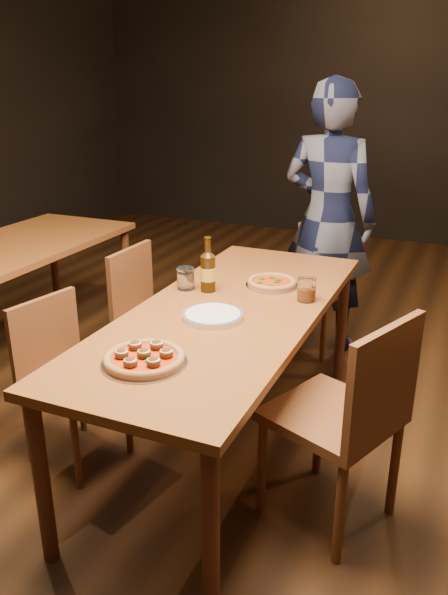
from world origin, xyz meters
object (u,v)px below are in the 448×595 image
at_px(table_main, 228,323).
at_px(water_glass, 186,278).
at_px(chair_main_sw, 162,321).
at_px(chair_end, 312,289).
at_px(pizza_margherita, 272,283).
at_px(amber_glass, 307,290).
at_px(plate_stack, 213,316).
at_px(chair_main_e, 332,413).
at_px(diner, 328,218).
at_px(pizza_meatball, 144,358).
at_px(beer_bottle, 208,272).
at_px(chair_main_nw, 75,381).

xyz_separation_m(table_main, water_glass, (-0.30, 0.16, 0.13)).
bearing_deg(water_glass, chair_main_sw, 141.87).
bearing_deg(chair_end, table_main, -83.26).
xyz_separation_m(pizza_margherita, amber_glass, (0.22, -0.14, 0.04)).
distance_m(table_main, water_glass, 0.36).
height_order(table_main, plate_stack, plate_stack).
bearing_deg(pizza_margherita, chair_main_e, -53.03).
bearing_deg(chair_main_sw, table_main, -121.84).
bearing_deg(chair_main_e, water_glass, -94.24).
relative_size(chair_end, pizza_margherita, 3.20).
bearing_deg(chair_main_e, diner, -142.65).
xyz_separation_m(plate_stack, water_glass, (-0.28, 0.30, 0.04)).
bearing_deg(chair_end, water_glass, -98.14).
xyz_separation_m(chair_end, water_glass, (-0.35, -1.14, 0.38)).
relative_size(chair_main_e, pizza_margherita, 3.63).
xyz_separation_m(pizza_meatball, beer_bottle, (-0.12, 0.81, 0.07)).
xyz_separation_m(chair_main_nw, chair_main_e, (1.19, 0.09, 0.07)).
bearing_deg(amber_glass, chair_main_e, -62.42).
height_order(pizza_meatball, amber_glass, amber_glass).
height_order(chair_main_sw, beer_bottle, beer_bottle).
relative_size(table_main, water_glass, 18.28).
xyz_separation_m(chair_main_e, chair_end, (-0.51, 1.57, -0.06)).
relative_size(pizza_margherita, water_glass, 2.44).
relative_size(pizza_meatball, water_glass, 2.93).
bearing_deg(beer_bottle, pizza_meatball, -81.82).
distance_m(beer_bottle, water_glass, 0.12).
bearing_deg(diner, beer_bottle, 87.01).
relative_size(chair_main_nw, amber_glass, 7.53).
relative_size(chair_main_nw, plate_stack, 3.13).
xyz_separation_m(chair_main_sw, chair_main_e, (1.14, -0.65, 0.04)).
relative_size(chair_end, pizza_meatball, 2.67).
relative_size(beer_bottle, diner, 0.15).
distance_m(plate_stack, water_glass, 0.42).
distance_m(chair_main_sw, chair_main_e, 1.31).
height_order(chair_main_nw, chair_main_e, chair_main_e).
bearing_deg(beer_bottle, diner, 77.17).
bearing_deg(chair_main_sw, chair_main_nw, 177.42).
distance_m(table_main, beer_bottle, 0.30).
distance_m(table_main, pizza_meatball, 0.64).
xyz_separation_m(chair_main_sw, plate_stack, (0.56, -0.52, 0.32)).
bearing_deg(plate_stack, chair_main_nw, -160.14).
bearing_deg(chair_main_nw, chair_main_e, -74.62).
height_order(pizza_margherita, water_glass, water_glass).
relative_size(chair_main_e, pizza_meatball, 3.03).
bearing_deg(chair_end, diner, 78.49).
relative_size(pizza_meatball, amber_glass, 2.91).
height_order(chair_end, diner, diner).
height_order(water_glass, amber_glass, same).
bearing_deg(water_glass, chair_end, 72.79).
bearing_deg(chair_main_e, chair_main_nw, -63.47).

